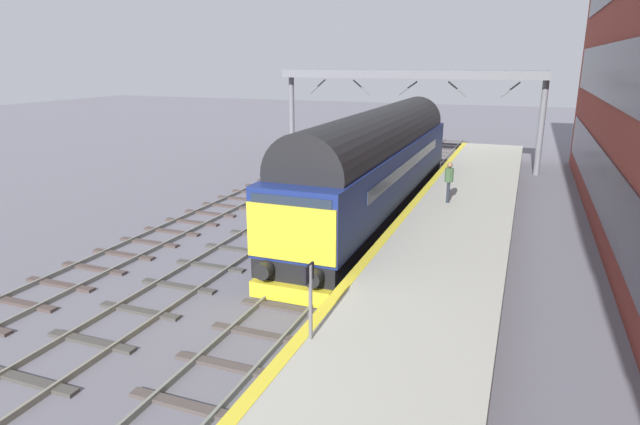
% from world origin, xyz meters
% --- Properties ---
extents(ground_plane, '(140.00, 140.00, 0.00)m').
position_xyz_m(ground_plane, '(0.00, 0.00, 0.00)').
color(ground_plane, slate).
rests_on(ground_plane, ground).
extents(track_main, '(2.50, 60.00, 0.15)m').
position_xyz_m(track_main, '(0.00, 0.00, 0.06)').
color(track_main, gray).
rests_on(track_main, ground).
extents(track_adjacent_west, '(2.50, 60.00, 0.15)m').
position_xyz_m(track_adjacent_west, '(-3.57, -0.00, 0.06)').
color(track_adjacent_west, gray).
rests_on(track_adjacent_west, ground).
extents(track_adjacent_far_west, '(2.50, 60.00, 0.15)m').
position_xyz_m(track_adjacent_far_west, '(-7.01, -0.00, 0.06)').
color(track_adjacent_far_west, gray).
rests_on(track_adjacent_far_west, ground).
extents(station_platform, '(4.00, 44.00, 1.01)m').
position_xyz_m(station_platform, '(3.60, 0.00, 0.50)').
color(station_platform, '#AFB0A3').
rests_on(station_platform, ground).
extents(diesel_locomotive, '(2.74, 18.43, 4.68)m').
position_xyz_m(diesel_locomotive, '(0.00, 4.94, 2.48)').
color(diesel_locomotive, black).
rests_on(diesel_locomotive, ground).
extents(platform_number_sign, '(0.10, 0.44, 1.62)m').
position_xyz_m(platform_number_sign, '(1.95, -7.48, 2.10)').
color(platform_number_sign, slate).
rests_on(platform_number_sign, station_platform).
extents(waiting_passenger, '(0.38, 0.51, 1.64)m').
position_xyz_m(waiting_passenger, '(3.00, 4.91, 1.99)').
color(waiting_passenger, '#252A35').
rests_on(waiting_passenger, station_platform).
extents(overhead_footbridge, '(16.31, 2.00, 6.02)m').
position_xyz_m(overhead_footbridge, '(-1.45, 17.21, 5.53)').
color(overhead_footbridge, slate).
rests_on(overhead_footbridge, ground).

